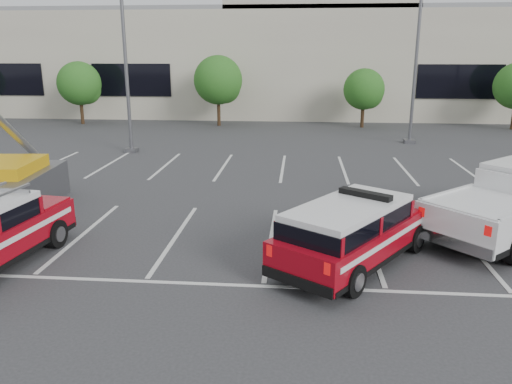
% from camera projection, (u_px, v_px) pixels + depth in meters
% --- Properties ---
extents(ground, '(120.00, 120.00, 0.00)m').
position_uv_depth(ground, '(271.00, 240.00, 13.86)').
color(ground, '#313134').
rests_on(ground, ground).
extents(stall_markings, '(23.00, 15.00, 0.01)m').
position_uv_depth(stall_markings, '(278.00, 195.00, 18.18)').
color(stall_markings, silver).
rests_on(stall_markings, ground).
extents(convention_building, '(60.00, 16.99, 13.20)m').
position_uv_depth(convention_building, '(295.00, 56.00, 43.12)').
color(convention_building, beige).
rests_on(convention_building, ground).
extents(tree_left, '(3.07, 3.07, 4.42)m').
position_uv_depth(tree_left, '(81.00, 85.00, 35.51)').
color(tree_left, '#3F2B19').
rests_on(tree_left, ground).
extents(tree_mid_left, '(3.37, 3.37, 4.85)m').
position_uv_depth(tree_mid_left, '(220.00, 82.00, 34.59)').
color(tree_mid_left, '#3F2B19').
rests_on(tree_mid_left, ground).
extents(tree_mid_right, '(2.77, 2.77, 3.99)m').
position_uv_depth(tree_mid_right, '(365.00, 91.00, 33.89)').
color(tree_mid_right, '#3F2B19').
rests_on(tree_mid_right, ground).
extents(light_pole_left, '(0.90, 0.60, 10.24)m').
position_uv_depth(light_pole_left, '(125.00, 49.00, 24.64)').
color(light_pole_left, '#59595E').
rests_on(light_pole_left, ground).
extents(light_pole_mid, '(0.90, 0.60, 10.24)m').
position_uv_depth(light_pole_mid, '(417.00, 49.00, 27.20)').
color(light_pole_mid, '#59595E').
rests_on(light_pole_mid, ground).
extents(fire_chief_suv, '(4.38, 5.17, 1.77)m').
position_uv_depth(fire_chief_suv, '(355.00, 236.00, 12.13)').
color(fire_chief_suv, maroon).
rests_on(fire_chief_suv, ground).
extents(utility_rig, '(3.64, 4.47, 3.62)m').
position_uv_depth(utility_rig, '(5.00, 188.00, 16.46)').
color(utility_rig, '#59595E').
rests_on(utility_rig, ground).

